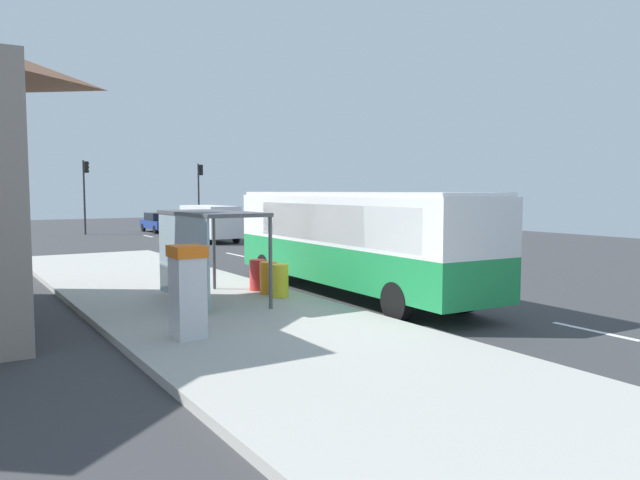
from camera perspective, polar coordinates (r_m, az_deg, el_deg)
The scene contains 20 objects.
ground_plane at distance 31.21m, azimuth -8.30°, elevation -1.45°, with size 56.00×92.00×0.04m, color #38383A.
sidewalk_platform at distance 17.78m, azimuth -11.50°, elevation -5.71°, with size 6.20×30.00×0.18m, color #ADAAA3.
lane_stripe_seg_0 at distance 15.64m, azimuth 24.24°, elevation -7.77°, with size 0.16×2.20×0.01m, color silver.
lane_stripe_seg_1 at distance 18.80m, azimuth 11.40°, elevation -5.41°, with size 0.16×2.20×0.01m, color silver.
lane_stripe_seg_2 at distance 22.63m, azimuth 2.62°, elevation -3.63°, with size 0.16×2.20×0.01m, color silver.
lane_stripe_seg_3 at distance 26.85m, azimuth -3.48°, elevation -2.33°, with size 0.16×2.20×0.01m, color silver.
lane_stripe_seg_4 at distance 31.30m, azimuth -7.89°, elevation -1.37°, with size 0.16×2.20×0.01m, color silver.
lane_stripe_seg_5 at distance 35.90m, azimuth -11.18°, elevation -0.65°, with size 0.16×2.20×0.01m, color silver.
lane_stripe_seg_6 at distance 40.59m, azimuth -13.71°, elevation -0.10°, with size 0.16×2.20×0.01m, color silver.
lane_stripe_seg_7 at distance 45.35m, azimuth -15.72°, elevation 0.34°, with size 0.16×2.20×0.01m, color silver.
bus at distance 18.85m, azimuth 3.00°, elevation 0.33°, with size 2.84×11.08×3.21m.
white_van at distance 39.56m, azimuth -10.27°, elevation 1.78°, with size 2.11×5.24×2.30m.
sedan_near at distance 49.74m, azimuth -14.80°, elevation 1.63°, with size 1.88×4.42×1.52m.
ticket_machine at distance 13.05m, azimuth -12.25°, elevation -4.66°, with size 0.66×0.76×1.94m.
recycling_bin_yellow at distance 17.76m, azimuth -3.80°, elevation -3.80°, with size 0.52×0.52×0.95m, color yellow.
recycling_bin_orange at distance 18.38m, azimuth -4.84°, elevation -3.52°, with size 0.52×0.52×0.95m, color orange.
recycling_bin_red at distance 18.99m, azimuth -5.81°, elevation -3.26°, with size 0.52×0.52×0.95m, color red.
traffic_light_near_side at distance 50.19m, azimuth -11.17°, elevation 4.90°, with size 0.49×0.28×5.41m.
traffic_light_far_side at distance 48.56m, azimuth -21.06°, elevation 4.75°, with size 0.49×0.28×5.49m.
bus_shelter at distance 17.09m, azimuth -11.08°, elevation 0.66°, with size 1.80×4.00×2.50m.
Camera 1 is at (-12.55, -14.38, 3.25)m, focal length 34.28 mm.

